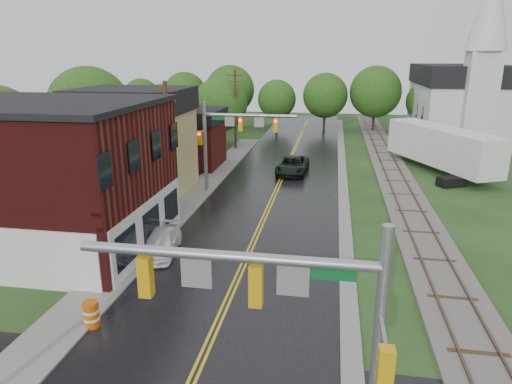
% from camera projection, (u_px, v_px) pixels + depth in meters
% --- Properties ---
extents(main_road, '(10.00, 90.00, 0.02)m').
position_uv_depth(main_road, '(279.00, 184.00, 39.13)').
color(main_road, black).
rests_on(main_road, ground).
extents(curb_right, '(0.80, 70.00, 0.12)m').
position_uv_depth(curb_right, '(342.00, 172.00, 42.99)').
color(curb_right, gray).
rests_on(curb_right, ground).
extents(sidewalk_left, '(2.40, 50.00, 0.12)m').
position_uv_depth(sidewalk_left, '(192.00, 198.00, 35.40)').
color(sidewalk_left, gray).
rests_on(sidewalk_left, ground).
extents(brick_building, '(14.30, 10.30, 8.30)m').
position_uv_depth(brick_building, '(30.00, 175.00, 25.77)').
color(brick_building, '#4A100F').
rests_on(brick_building, ground).
extents(yellow_house, '(8.00, 7.00, 6.40)m').
position_uv_depth(yellow_house, '(136.00, 152.00, 36.19)').
color(yellow_house, tan).
rests_on(yellow_house, ground).
extents(darkred_building, '(7.00, 6.00, 4.40)m').
position_uv_depth(darkred_building, '(185.00, 144.00, 44.81)').
color(darkred_building, '#3F0F0C').
rests_on(darkred_building, ground).
extents(church, '(10.40, 18.40, 20.00)m').
position_uv_depth(church, '(462.00, 95.00, 56.63)').
color(church, silver).
rests_on(church, ground).
extents(railroad, '(3.20, 80.00, 0.30)m').
position_uv_depth(railroad, '(393.00, 173.00, 42.22)').
color(railroad, '#59544C').
rests_on(railroad, ground).
extents(traffic_signal_near, '(7.34, 0.30, 7.20)m').
position_uv_depth(traffic_signal_near, '(288.00, 308.00, 10.72)').
color(traffic_signal_near, gray).
rests_on(traffic_signal_near, ground).
extents(traffic_signal_far, '(7.34, 0.43, 7.20)m').
position_uv_depth(traffic_signal_far, '(231.00, 131.00, 35.41)').
color(traffic_signal_far, gray).
rests_on(traffic_signal_far, ground).
extents(utility_pole_b, '(1.80, 0.28, 9.00)m').
position_uv_depth(utility_pole_b, '(168.00, 145.00, 31.30)').
color(utility_pole_b, '#382616').
rests_on(utility_pole_b, ground).
extents(utility_pole_c, '(1.80, 0.28, 9.00)m').
position_uv_depth(utility_pole_c, '(235.00, 108.00, 52.05)').
color(utility_pole_c, '#382616').
rests_on(utility_pole_c, ground).
extents(tree_left_b, '(7.60, 7.60, 9.69)m').
position_uv_depth(tree_left_b, '(91.00, 110.00, 42.11)').
color(tree_left_b, black).
rests_on(tree_left_b, ground).
extents(tree_left_c, '(6.00, 6.00, 7.65)m').
position_uv_depth(tree_left_c, '(164.00, 113.00, 49.37)').
color(tree_left_c, black).
rests_on(tree_left_c, ground).
extents(tree_left_e, '(6.40, 6.40, 8.16)m').
position_uv_depth(tree_left_e, '(222.00, 106.00, 54.14)').
color(tree_left_e, black).
rests_on(tree_left_e, ground).
extents(suv_dark, '(2.92, 5.77, 1.56)m').
position_uv_depth(suv_dark, '(293.00, 166.00, 42.21)').
color(suv_dark, black).
rests_on(suv_dark, ground).
extents(pickup_white, '(2.29, 4.50, 1.25)m').
position_uv_depth(pickup_white, '(161.00, 243.00, 25.34)').
color(pickup_white, white).
rests_on(pickup_white, ground).
extents(semi_trailer, '(8.34, 13.46, 4.17)m').
position_uv_depth(semi_trailer, '(441.00, 146.00, 42.45)').
color(semi_trailer, black).
rests_on(semi_trailer, ground).
extents(construction_barrel, '(0.80, 0.80, 1.12)m').
position_uv_depth(construction_barrel, '(91.00, 314.00, 18.52)').
color(construction_barrel, '#D05209').
rests_on(construction_barrel, ground).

